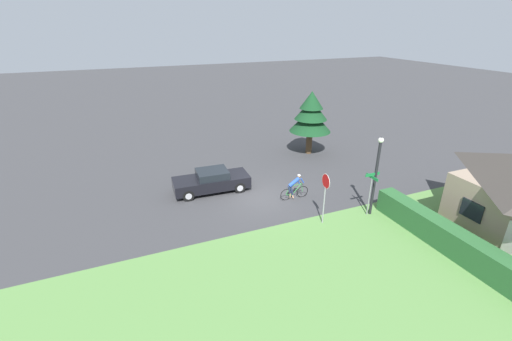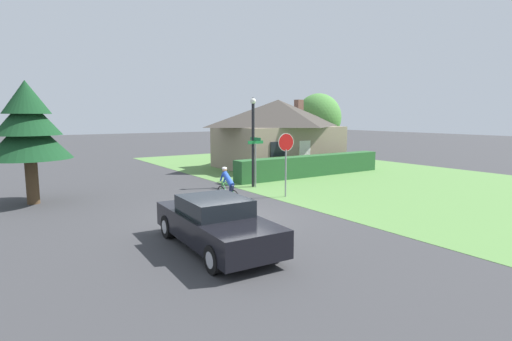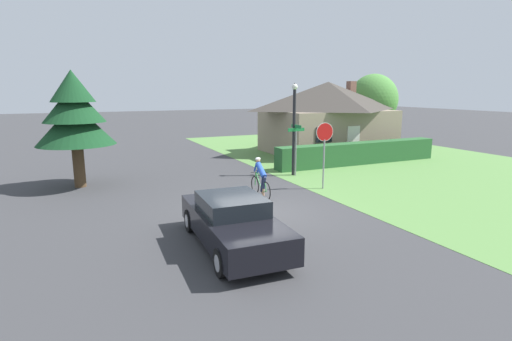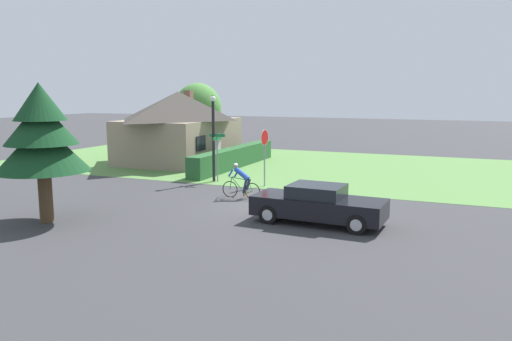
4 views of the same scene
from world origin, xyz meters
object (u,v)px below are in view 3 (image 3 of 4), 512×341
at_px(street_name_sign, 296,140).
at_px(cyclist, 261,178).
at_px(conifer_tall_near, 74,114).
at_px(deciduous_tree_right, 373,100).
at_px(sedan_left_lane, 233,222).
at_px(cottage_house, 327,116).
at_px(street_lamp, 294,123).
at_px(stop_sign, 324,142).

bearing_deg(street_name_sign, cyclist, -138.90).
xyz_separation_m(street_name_sign, conifer_tall_near, (-9.65, 1.99, 1.41)).
relative_size(street_name_sign, deciduous_tree_right, 0.47).
distance_m(cyclist, street_name_sign, 4.39).
bearing_deg(cyclist, sedan_left_lane, 147.54).
height_order(street_name_sign, conifer_tall_near, conifer_tall_near).
height_order(cottage_house, sedan_left_lane, cottage_house).
xyz_separation_m(street_lamp, deciduous_tree_right, (10.76, 6.90, 0.86)).
bearing_deg(stop_sign, street_lamp, -89.15).
relative_size(cyclist, street_name_sign, 0.73).
height_order(stop_sign, street_name_sign, stop_sign).
height_order(sedan_left_lane, street_lamp, street_lamp).
height_order(cottage_house, street_lamp, cottage_house).
xyz_separation_m(sedan_left_lane, street_name_sign, (6.08, 7.10, 1.08)).
bearing_deg(sedan_left_lane, deciduous_tree_right, -47.05).
bearing_deg(conifer_tall_near, street_name_sign, -11.64).
bearing_deg(cottage_house, conifer_tall_near, -165.70).
bearing_deg(street_name_sign, stop_sign, -94.83).
relative_size(cyclist, stop_sign, 0.65).
xyz_separation_m(cottage_house, street_name_sign, (-5.80, -5.81, -0.67)).
distance_m(cyclist, street_lamp, 4.78).
distance_m(cottage_house, cyclist, 12.59).
bearing_deg(street_lamp, cottage_house, 43.97).
distance_m(cyclist, conifer_tall_near, 8.38).
height_order(cyclist, street_name_sign, street_name_sign).
xyz_separation_m(cyclist, stop_sign, (2.99, 0.09, 1.28)).
distance_m(stop_sign, street_lamp, 3.00).
height_order(cottage_house, deciduous_tree_right, deciduous_tree_right).
distance_m(cottage_house, conifer_tall_near, 15.94).
xyz_separation_m(stop_sign, street_name_sign, (0.23, 2.73, -0.27)).
relative_size(cottage_house, cyclist, 4.54).
bearing_deg(deciduous_tree_right, sedan_left_lane, -139.83).
height_order(sedan_left_lane, conifer_tall_near, conifer_tall_near).
distance_m(street_lamp, conifer_tall_near, 9.83).
bearing_deg(conifer_tall_near, stop_sign, -26.58).
xyz_separation_m(cottage_house, street_lamp, (-5.80, -5.60, 0.15)).
bearing_deg(cyclist, street_lamp, -45.52).
bearing_deg(deciduous_tree_right, street_lamp, -147.34).
relative_size(cyclist, conifer_tall_near, 0.37).
bearing_deg(conifer_tall_near, sedan_left_lane, -68.55).
relative_size(sedan_left_lane, stop_sign, 1.68).
xyz_separation_m(sedan_left_lane, deciduous_tree_right, (16.84, 14.21, 2.76)).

